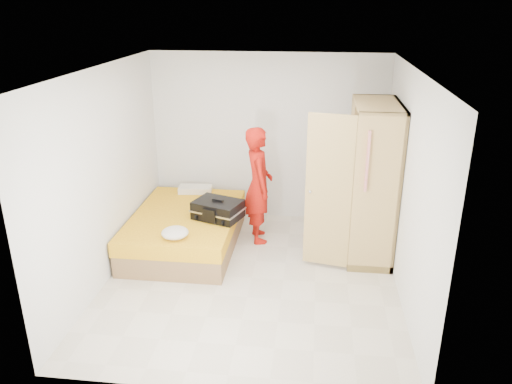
# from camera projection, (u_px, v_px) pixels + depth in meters

# --- Properties ---
(room) EXTENTS (4.00, 4.02, 2.60)m
(room) POSITION_uv_depth(u_px,v_px,m) (252.00, 182.00, 5.87)
(room) COLOR beige
(room) RESTS_ON ground
(bed) EXTENTS (1.42, 2.02, 0.50)m
(bed) POSITION_uv_depth(u_px,v_px,m) (186.00, 230.00, 7.09)
(bed) COLOR brown
(bed) RESTS_ON ground
(wardrobe) EXTENTS (1.16, 1.20, 2.10)m
(wardrobe) POSITION_uv_depth(u_px,v_px,m) (368.00, 186.00, 6.62)
(wardrobe) COLOR tan
(wardrobe) RESTS_ON ground
(person) EXTENTS (0.56, 0.70, 1.69)m
(person) POSITION_uv_depth(u_px,v_px,m) (258.00, 185.00, 7.09)
(person) COLOR #B71E0B
(person) RESTS_ON ground
(suitcase) EXTENTS (0.75, 0.65, 0.28)m
(suitcase) POSITION_uv_depth(u_px,v_px,m) (218.00, 210.00, 6.82)
(suitcase) COLOR black
(suitcase) RESTS_ON bed
(round_cushion) EXTENTS (0.34, 0.34, 0.13)m
(round_cushion) POSITION_uv_depth(u_px,v_px,m) (175.00, 233.00, 6.28)
(round_cushion) COLOR white
(round_cushion) RESTS_ON bed
(pillow) EXTENTS (0.53, 0.31, 0.09)m
(pillow) POSITION_uv_depth(u_px,v_px,m) (195.00, 189.00, 7.77)
(pillow) COLOR white
(pillow) RESTS_ON bed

